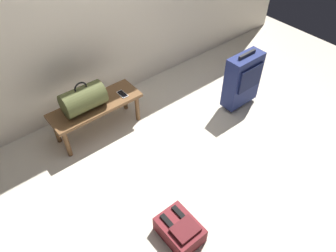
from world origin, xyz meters
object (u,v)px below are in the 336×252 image
(bench, at_px, (96,108))
(duffel_bag_olive, at_px, (83,99))
(cell_phone, at_px, (122,94))
(backpack_maroon, at_px, (180,230))
(suitcase_upright_navy, at_px, (243,80))

(bench, relative_size, duffel_bag_olive, 2.27)
(duffel_bag_olive, xyz_separation_m, cell_phone, (0.43, -0.05, -0.13))
(duffel_bag_olive, relative_size, backpack_maroon, 1.16)
(suitcase_upright_navy, height_order, backpack_maroon, suitcase_upright_navy)
(bench, bearing_deg, backpack_maroon, -94.94)
(bench, height_order, suitcase_upright_navy, suitcase_upright_navy)
(suitcase_upright_navy, bearing_deg, duffel_bag_olive, 157.63)
(suitcase_upright_navy, xyz_separation_m, backpack_maroon, (-1.70, -0.86, -0.28))
(cell_phone, bearing_deg, backpack_maroon, -106.70)
(bench, bearing_deg, suitcase_upright_navy, -23.81)
(duffel_bag_olive, bearing_deg, cell_phone, -6.11)
(duffel_bag_olive, xyz_separation_m, suitcase_upright_navy, (1.68, -0.69, -0.14))
(bench, xyz_separation_m, backpack_maroon, (-0.13, -1.55, -0.23))
(bench, distance_m, suitcase_upright_navy, 1.71)
(duffel_bag_olive, distance_m, suitcase_upright_navy, 1.82)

